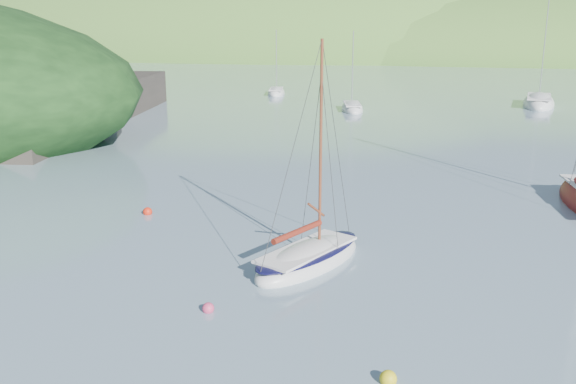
% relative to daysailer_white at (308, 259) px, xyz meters
% --- Properties ---
extents(ground, '(700.00, 700.00, 0.00)m').
position_rel_daysailer_white_xyz_m(ground, '(-0.83, -5.88, -0.22)').
color(ground, gray).
rests_on(ground, ground).
extents(shoreline_hills, '(690.00, 135.00, 56.00)m').
position_rel_daysailer_white_xyz_m(shoreline_hills, '(-10.49, 166.54, -0.22)').
color(shoreline_hills, '#416E2A').
rests_on(shoreline_hills, ground).
extents(daysailer_white, '(4.53, 6.56, 9.48)m').
position_rel_daysailer_white_xyz_m(daysailer_white, '(0.00, 0.00, 0.00)').
color(daysailer_white, silver).
rests_on(daysailer_white, ground).
extents(distant_sloop_a, '(3.65, 6.60, 8.93)m').
position_rel_daysailer_white_xyz_m(distant_sloop_a, '(-5.31, 43.91, -0.06)').
color(distant_sloop_a, silver).
rests_on(distant_sloop_a, ground).
extents(distant_sloop_b, '(4.26, 9.68, 13.39)m').
position_rel_daysailer_white_xyz_m(distant_sloop_b, '(14.26, 52.77, -0.00)').
color(distant_sloop_b, silver).
rests_on(distant_sloop_b, ground).
extents(distant_sloop_c, '(3.43, 6.46, 8.77)m').
position_rel_daysailer_white_xyz_m(distant_sloop_c, '(-17.08, 55.94, -0.06)').
color(distant_sloop_c, silver).
rests_on(distant_sloop_c, ground).
extents(mooring_buoys, '(24.08, 13.97, 0.48)m').
position_rel_daysailer_white_xyz_m(mooring_buoys, '(0.70, -1.11, -0.10)').
color(mooring_buoys, yellow).
rests_on(mooring_buoys, ground).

